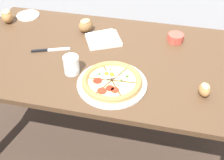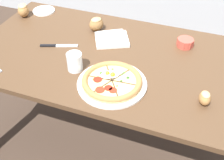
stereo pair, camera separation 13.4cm
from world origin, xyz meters
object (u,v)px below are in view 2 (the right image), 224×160
Objects in this scene: ramekin_bowl at (185,42)px; bread_piece_near at (23,10)px; bread_piece_mid at (96,24)px; side_saucer at (44,11)px; knife_main at (58,46)px; water_glass at (75,63)px; pizza at (112,81)px; napkin_folded at (112,39)px; bread_piece_far at (205,98)px; dining_table at (111,68)px.

ramekin_bowl is 1.09m from bread_piece_near.
side_saucer is (-0.45, 0.11, -0.04)m from bread_piece_mid.
water_glass reaches higher than knife_main.
bread_piece_mid reaches higher than ramekin_bowl.
pizza is at bearing -121.46° from ramekin_bowl.
ramekin_bowl is 0.40× the size of napkin_folded.
side_saucer is (-0.58, 0.19, -0.01)m from napkin_folded.
bread_piece_mid is 1.43× the size of bread_piece_far.
bread_piece_mid is at bearing 120.82° from pizza.
water_glass reaches higher than napkin_folded.
water_glass is at bearing -46.08° from side_saucer.
bread_piece_near is at bearing 150.61° from pizza.
dining_table is 0.18m from napkin_folded.
side_saucer is at bearing 49.78° from bread_piece_near.
ramekin_bowl is (0.28, 0.46, 0.01)m from pizza.
bread_piece_near is at bearing 161.01° from bread_piece_far.
ramekin_bowl is (0.37, 0.24, 0.11)m from dining_table.
napkin_folded is 0.61m from side_saucer.
pizza reaches higher than knife_main.
bread_piece_near reaches higher than dining_table.
side_saucer is (-0.31, 0.35, 0.00)m from knife_main.
ramekin_bowl is at bearing 32.78° from dining_table.
bread_piece_far is 0.39× the size of knife_main.
side_saucer is at bearing 166.60° from bread_piece_mid.
ramekin_bowl is 0.43m from napkin_folded.
bread_piece_mid is (-0.55, -0.01, 0.02)m from ramekin_bowl.
bread_piece_mid is 0.46m from side_saucer.
pizza is at bearing -176.78° from bread_piece_far.
side_saucer is at bearing 174.57° from ramekin_bowl.
bread_piece_near reaches higher than side_saucer.
ramekin_bowl is at bearing 39.33° from water_glass.
side_saucer is at bearing 152.04° from dining_table.
knife_main is at bearing -31.86° from bread_piece_near.
pizza reaches higher than ramekin_bowl.
water_glass is at bearing -83.45° from bread_piece_mid.
napkin_folded reaches higher than side_saucer.
dining_table is at bearing -17.72° from knife_main.
water_glass reaches higher than bread_piece_near.
bread_piece_far is at bearing -31.07° from bread_piece_mid.
bread_piece_mid is (-0.13, 0.08, 0.03)m from napkin_folded.
bread_piece_mid is (-0.18, 0.23, 0.13)m from dining_table.
napkin_folded is at bearing -7.21° from bread_piece_near.
napkin_folded is 2.99× the size of bread_piece_far.
pizza is at bearing -59.18° from bread_piece_mid.
ramekin_bowl is 1.01m from side_saucer.
dining_table is 10.47× the size of side_saucer.
bread_piece_far is at bearing -32.87° from knife_main.
ramekin_bowl is 0.66m from water_glass.
water_glass is at bearing 167.86° from pizza.
dining_table is 0.32m from bread_piece_mid.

